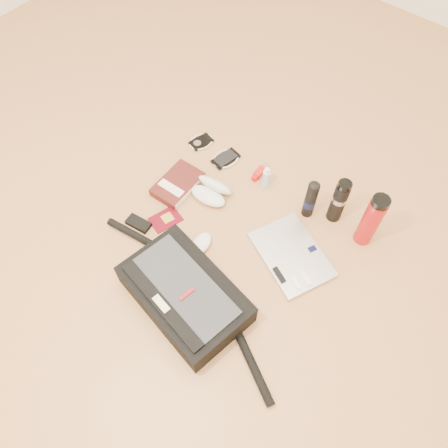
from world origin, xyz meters
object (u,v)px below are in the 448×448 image
at_px(messenger_bag, 184,294).
at_px(thermos_red, 371,220).
at_px(laptop, 291,255).
at_px(book, 178,184).
at_px(thermos_black, 339,201).

distance_m(messenger_bag, thermos_red, 0.76).
height_order(laptop, thermos_red, thermos_red).
distance_m(laptop, book, 0.58).
height_order(thermos_black, thermos_red, thermos_red).
bearing_deg(book, thermos_red, 17.37).
xyz_separation_m(book, thermos_black, (0.61, 0.30, 0.10)).
distance_m(messenger_bag, laptop, 0.46).
height_order(messenger_bag, laptop, messenger_bag).
relative_size(book, thermos_red, 0.83).
height_order(book, thermos_black, thermos_black).
xyz_separation_m(laptop, thermos_black, (0.03, 0.27, 0.10)).
bearing_deg(laptop, thermos_black, 107.81).
distance_m(laptop, thermos_black, 0.29).
bearing_deg(thermos_red, thermos_black, 174.14).
bearing_deg(book, thermos_black, 22.99).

